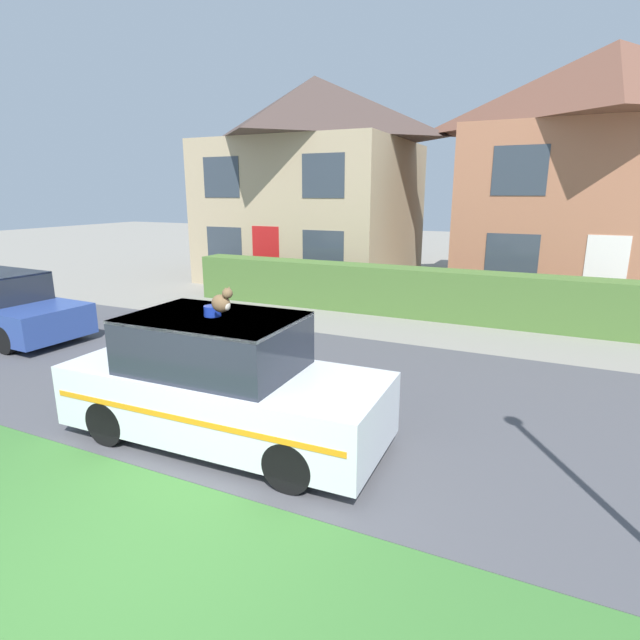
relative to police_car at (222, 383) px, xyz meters
The scene contains 9 objects.
ground_plane 2.45m from the police_car, 75.90° to the right, with size 80.00×80.00×0.00m, color gray.
road_strip 2.27m from the police_car, 74.64° to the left, with size 28.00×6.15×0.01m, color #4C4C51.
lawn_verge 2.51m from the police_car, 76.28° to the right, with size 28.00×2.61×0.01m, color #3D7533.
garden_hedge 7.74m from the police_car, 89.76° to the left, with size 12.10×0.84×1.26m, color #4C7233.
police_car is the anchor object (origin of this frame).
cat 1.19m from the police_car, 43.46° to the right, with size 0.35×0.22×0.32m.
neighbour_car_near 7.56m from the police_car, 165.52° to the left, with size 4.01×1.84×1.44m.
house_left 13.65m from the police_car, 110.53° to the left, with size 7.08×6.87×7.19m.
house_right 14.11m from the police_car, 69.85° to the left, with size 8.09×6.31×7.40m.
Camera 1 is at (3.13, -2.65, 3.16)m, focal length 28.00 mm.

